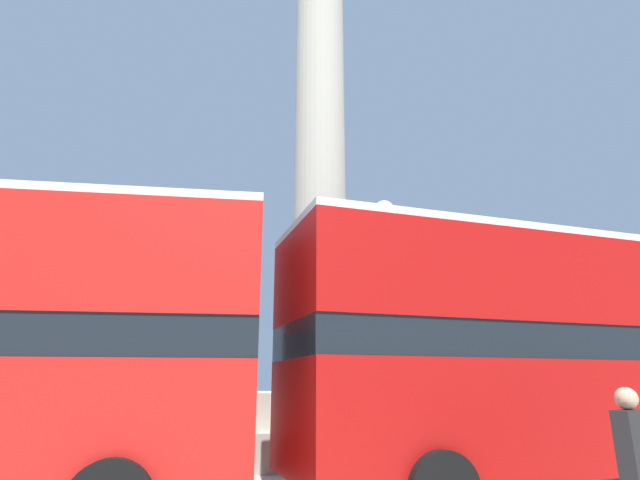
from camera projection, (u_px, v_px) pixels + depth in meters
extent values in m
plane|color=#ADA89E|center=(320.00, 454.00, 13.51)|extent=(200.00, 200.00, 0.00)
cube|color=#ADA593|center=(320.00, 438.00, 13.62)|extent=(6.00, 6.00, 0.81)
cube|color=#ADA593|center=(320.00, 407.00, 13.85)|extent=(4.32, 4.32, 0.81)
cylinder|color=#ADA593|center=(320.00, 100.00, 16.56)|extent=(1.61, 1.61, 18.60)
cube|color=#A80F0C|center=(594.00, 412.00, 8.88)|extent=(11.40, 3.44, 1.67)
cube|color=black|center=(585.00, 348.00, 9.19)|extent=(11.39, 3.39, 0.55)
cube|color=#A80F0C|center=(577.00, 294.00, 9.47)|extent=(11.40, 3.44, 1.47)
cube|color=silver|center=(571.00, 254.00, 9.70)|extent=(11.40, 3.44, 0.12)
cylinder|color=black|center=(365.00, 463.00, 8.61)|extent=(1.02, 0.38, 1.00)
cylinder|color=black|center=(151.00, 469.00, 8.05)|extent=(1.02, 0.39, 1.00)
cylinder|color=black|center=(394.00, 466.00, 10.24)|extent=(0.31, 0.31, 0.40)
cylinder|color=black|center=(389.00, 340.00, 10.96)|extent=(0.14, 0.14, 5.51)
sphere|color=white|center=(384.00, 211.00, 11.80)|extent=(0.49, 0.49, 0.49)
cube|color=black|center=(634.00, 444.00, 5.21)|extent=(0.50, 0.35, 0.68)
sphere|color=tan|center=(626.00, 398.00, 5.33)|extent=(0.23, 0.23, 0.23)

